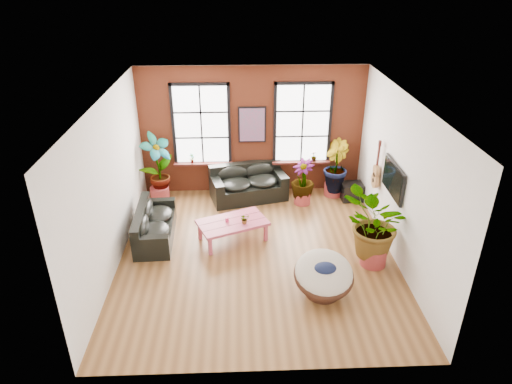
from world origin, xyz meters
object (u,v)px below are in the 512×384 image
sofa_left (153,225)px  coffee_table (232,224)px  papasan_chair (324,275)px  sofa_back (248,184)px

sofa_left → coffee_table: (1.85, -0.15, 0.09)m
sofa_left → coffee_table: 1.86m
coffee_table → papasan_chair: 2.68m
coffee_table → papasan_chair: bearing=-71.4°
sofa_back → coffee_table: 2.18m
sofa_left → papasan_chair: size_ratio=1.63×
papasan_chair → sofa_left: bearing=148.2°
sofa_left → papasan_chair: 4.22m
sofa_back → sofa_left: 3.01m
sofa_left → papasan_chair: papasan_chair is taller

